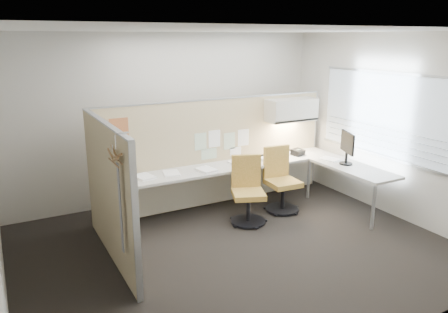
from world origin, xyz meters
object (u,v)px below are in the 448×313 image
monitor (347,146)px  desk (251,172)px  chair_left (248,192)px  phone (298,152)px  chair_right (281,182)px

monitor → desk: bearing=85.0°
chair_left → phone: bearing=44.5°
chair_left → monitor: 1.82m
chair_left → chair_right: bearing=33.8°
monitor → phone: bearing=44.5°
chair_left → desk: bearing=75.4°
desk → monitor: 1.60m
phone → chair_right: bearing=-162.6°
chair_right → phone: (0.65, 0.43, 0.31)m
chair_left → chair_right: size_ratio=0.98×
monitor → phone: monitor is taller
desk → chair_left: 0.59m
chair_left → chair_right: chair_right is taller
chair_right → monitor: 1.21m
chair_left → phone: 1.52m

